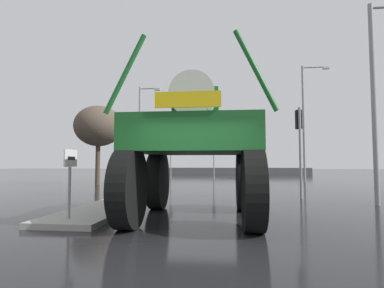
% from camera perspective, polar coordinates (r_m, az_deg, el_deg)
% --- Properties ---
extents(ground_plane, '(120.00, 120.00, 0.00)m').
position_cam_1_polar(ground_plane, '(23.26, 4.89, -7.38)').
color(ground_plane, black).
extents(median_island, '(1.74, 7.25, 0.15)m').
position_cam_1_polar(median_island, '(11.08, -14.46, -11.09)').
color(median_island, '#9E9B93').
rests_on(median_island, ground).
extents(lane_arrow_sign, '(0.07, 0.60, 1.74)m').
position_cam_1_polar(lane_arrow_sign, '(8.39, -21.85, -4.67)').
color(lane_arrow_sign, '#99999E').
rests_on(lane_arrow_sign, median_island).
extents(oversize_sprayer, '(4.05, 5.13, 4.59)m').
position_cam_1_polar(oversize_sprayer, '(8.63, 0.71, -0.34)').
color(oversize_sprayer, black).
rests_on(oversize_sprayer, ground).
extents(sedan_ahead, '(2.03, 4.17, 1.52)m').
position_cam_1_polar(sedan_ahead, '(30.61, 10.11, -5.09)').
color(sedan_ahead, navy).
rests_on(sedan_ahead, ground).
extents(traffic_signal_near_left, '(0.24, 0.54, 3.68)m').
position_cam_1_polar(traffic_signal_near_left, '(14.89, -13.83, 0.92)').
color(traffic_signal_near_left, gray).
rests_on(traffic_signal_near_left, ground).
extents(traffic_signal_near_right, '(0.24, 0.54, 4.00)m').
position_cam_1_polar(traffic_signal_near_right, '(14.33, 19.40, 2.14)').
color(traffic_signal_near_right, gray).
rests_on(traffic_signal_near_right, ground).
extents(traffic_signal_far_left, '(0.24, 0.55, 4.15)m').
position_cam_1_polar(traffic_signal_far_left, '(29.90, -3.93, -0.74)').
color(traffic_signal_far_left, gray).
rests_on(traffic_signal_far_left, ground).
extents(traffic_signal_far_right, '(0.24, 0.55, 3.52)m').
position_cam_1_polar(traffic_signal_far_right, '(29.41, 4.11, -1.59)').
color(traffic_signal_far_right, gray).
rests_on(traffic_signal_far_right, ground).
extents(streetlight_near_right, '(2.30, 0.24, 7.54)m').
position_cam_1_polar(streetlight_near_right, '(13.38, 31.60, 8.66)').
color(streetlight_near_right, gray).
rests_on(streetlight_near_right, ground).
extents(streetlight_far_left, '(1.81, 0.24, 7.86)m').
position_cam_1_polar(streetlight_far_left, '(25.42, -9.47, 2.83)').
color(streetlight_far_left, gray).
rests_on(streetlight_far_left, ground).
extents(streetlight_far_right, '(2.18, 0.24, 9.44)m').
position_cam_1_polar(streetlight_far_right, '(26.19, 20.46, 4.69)').
color(streetlight_far_right, gray).
rests_on(streetlight_far_right, ground).
extents(bare_tree_left, '(3.47, 3.47, 5.72)m').
position_cam_1_polar(bare_tree_left, '(23.25, -17.10, 3.17)').
color(bare_tree_left, '#473828').
rests_on(bare_tree_left, ground).
extents(roadside_barrier, '(24.20, 0.24, 0.90)m').
position_cam_1_polar(roadside_barrier, '(42.89, 5.69, -5.04)').
color(roadside_barrier, '#59595B').
rests_on(roadside_barrier, ground).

